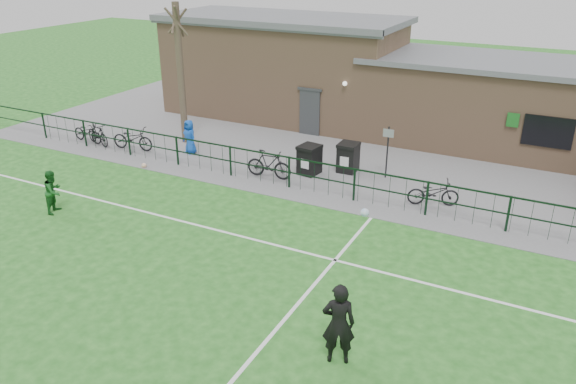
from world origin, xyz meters
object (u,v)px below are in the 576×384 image
at_px(bare_tree, 181,75).
at_px(bicycle_e, 433,193).
at_px(wheelie_bin_left, 309,161).
at_px(bicycle_c, 133,138).
at_px(sign_post, 387,153).
at_px(bicycle_b, 98,134).
at_px(spectator_child, 190,137).
at_px(ball_ground, 144,165).
at_px(wheelie_bin_right, 348,158).
at_px(bicycle_a, 88,132).
at_px(bicycle_d, 269,164).
at_px(outfield_player, 53,191).

xyz_separation_m(bare_tree, bicycle_e, (11.51, -1.63, -2.53)).
bearing_deg(wheelie_bin_left, bicycle_c, -164.97).
bearing_deg(sign_post, bicycle_c, -169.83).
bearing_deg(bicycle_b, wheelie_bin_left, -66.26).
bearing_deg(spectator_child, ball_ground, -87.01).
bearing_deg(bicycle_e, wheelie_bin_left, 60.52).
distance_m(wheelie_bin_right, bicycle_a, 11.80).
distance_m(bicycle_e, spectator_child, 10.42).
xyz_separation_m(bicycle_e, ball_ground, (-11.03, -1.73, -0.37)).
xyz_separation_m(sign_post, bicycle_e, (2.18, -1.64, -0.55)).
height_order(bare_tree, bicycle_c, bare_tree).
bearing_deg(bicycle_e, bare_tree, 60.38).
relative_size(bare_tree, wheelie_bin_left, 5.73).
distance_m(wheelie_bin_left, bicycle_d, 1.60).
distance_m(wheelie_bin_left, bicycle_e, 4.98).
bearing_deg(outfield_player, wheelie_bin_right, -59.55).
bearing_deg(bare_tree, bicycle_b, -145.82).
distance_m(wheelie_bin_right, spectator_child, 6.79).
xyz_separation_m(bicycle_d, outfield_player, (-4.85, -5.78, 0.17)).
bearing_deg(wheelie_bin_right, bare_tree, 178.26).
bearing_deg(sign_post, bicycle_a, -171.19).
height_order(wheelie_bin_left, wheelie_bin_right, wheelie_bin_right).
relative_size(bicycle_e, outfield_player, 1.18).
relative_size(bicycle_c, ball_ground, 9.64).
height_order(bicycle_c, ball_ground, bicycle_c).
relative_size(wheelie_bin_right, outfield_player, 0.72).
xyz_separation_m(bicycle_d, bicycle_e, (6.10, 0.39, -0.09)).
bearing_deg(ball_ground, bicycle_e, 8.91).
bearing_deg(wheelie_bin_right, outfield_player, -134.51).
relative_size(wheelie_bin_left, bicycle_e, 0.61).
bearing_deg(bicycle_b, bicycle_e, -71.27).
relative_size(bicycle_c, bicycle_e, 1.11).
distance_m(bicycle_b, bicycle_c, 1.81).
bearing_deg(sign_post, outfield_player, -138.31).
distance_m(bicycle_d, ball_ground, 5.13).
height_order(sign_post, bicycle_b, sign_post).
relative_size(bicycle_a, bicycle_b, 1.05).
height_order(wheelie_bin_right, outfield_player, outfield_player).
distance_m(wheelie_bin_left, spectator_child, 5.48).
xyz_separation_m(wheelie_bin_left, bicycle_d, (-1.17, -1.08, 0.01)).
bearing_deg(bicycle_d, wheelie_bin_right, -54.50).
relative_size(bicycle_d, bicycle_e, 1.05).
xyz_separation_m(sign_post, ball_ground, (-8.85, -3.37, -0.92)).
relative_size(sign_post, bicycle_e, 1.17).
distance_m(bare_tree, bicycle_e, 11.90).
height_order(wheelie_bin_right, bicycle_e, wheelie_bin_right).
bearing_deg(wheelie_bin_right, bicycle_d, -141.73).
xyz_separation_m(bicycle_a, ball_ground, (4.31, -1.33, -0.37)).
distance_m(bicycle_c, outfield_player, 6.20).
bearing_deg(bicycle_d, outfield_player, 135.70).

